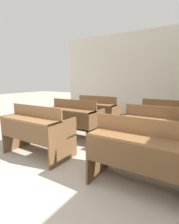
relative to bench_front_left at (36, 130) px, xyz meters
The scene contains 7 objects.
wall_back 4.53m from the bench_front_left, 77.38° to the left, with size 7.12×0.06×3.09m.
bench_front_left is the anchor object (origin of this frame).
bench_front_right 1.90m from the bench_front_left, ahead, with size 1.23×0.70×0.93m.
bench_second_left 1.13m from the bench_front_left, 90.16° to the left, with size 1.23×0.70×0.93m.
bench_second_right 2.20m from the bench_front_left, 30.48° to the left, with size 1.23×0.70×0.93m.
bench_third_left 2.25m from the bench_front_left, 90.63° to the left, with size 1.23×0.70×0.93m.
bench_third_right 2.94m from the bench_front_left, 50.02° to the left, with size 1.23×0.70×0.93m.
Camera 1 is at (1.50, -0.38, 1.39)m, focal length 28.00 mm.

